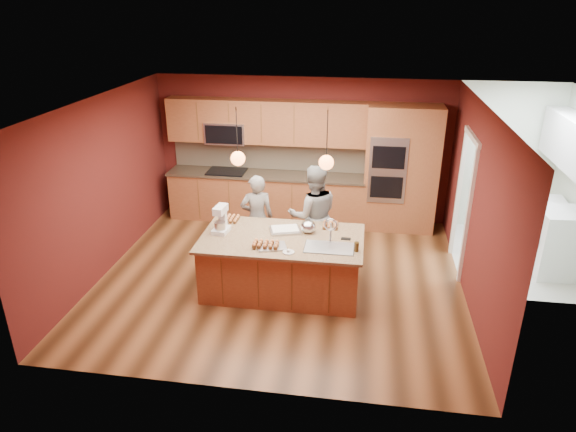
% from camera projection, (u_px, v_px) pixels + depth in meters
% --- Properties ---
extents(floor, '(5.50, 5.50, 0.00)m').
position_uv_depth(floor, '(280.00, 277.00, 7.98)').
color(floor, '#442714').
rests_on(floor, ground).
extents(ceiling, '(5.50, 5.50, 0.00)m').
position_uv_depth(ceiling, '(279.00, 103.00, 6.91)').
color(ceiling, silver).
rests_on(ceiling, ground).
extents(wall_back, '(5.50, 0.00, 5.50)m').
position_uv_depth(wall_back, '(302.00, 150.00, 9.72)').
color(wall_back, '#551917').
rests_on(wall_back, ground).
extents(wall_front, '(5.50, 0.00, 5.50)m').
position_uv_depth(wall_front, '(239.00, 285.00, 5.18)').
color(wall_front, '#551917').
rests_on(wall_front, ground).
extents(wall_left, '(0.00, 5.00, 5.00)m').
position_uv_depth(wall_left, '(103.00, 187.00, 7.83)').
color(wall_left, '#551917').
rests_on(wall_left, ground).
extents(wall_right, '(0.00, 5.00, 5.00)m').
position_uv_depth(wall_right, '(476.00, 207.00, 7.07)').
color(wall_right, '#551917').
rests_on(wall_right, ground).
extents(cabinet_run, '(3.74, 0.64, 2.30)m').
position_uv_depth(cabinet_run, '(264.00, 170.00, 9.73)').
color(cabinet_run, brown).
rests_on(cabinet_run, floor).
extents(oven_column, '(1.30, 0.62, 2.30)m').
position_uv_depth(oven_column, '(401.00, 169.00, 9.26)').
color(oven_column, brown).
rests_on(oven_column, floor).
extents(doorway_trim, '(0.08, 1.11, 2.20)m').
position_uv_depth(doorway_trim, '(463.00, 206.00, 7.91)').
color(doorway_trim, white).
rests_on(doorway_trim, wall_right).
extents(pendant_left, '(0.20, 0.20, 0.80)m').
position_uv_depth(pendant_left, '(238.00, 158.00, 6.96)').
color(pendant_left, black).
rests_on(pendant_left, ceiling).
extents(pendant_right, '(0.20, 0.20, 0.80)m').
position_uv_depth(pendant_right, '(326.00, 162.00, 6.79)').
color(pendant_right, black).
rests_on(pendant_right, ceiling).
extents(island, '(2.32, 1.30, 1.23)m').
position_uv_depth(island, '(283.00, 263.00, 7.49)').
color(island, brown).
rests_on(island, floor).
extents(person_left, '(0.61, 0.49, 1.46)m').
position_uv_depth(person_left, '(257.00, 218.00, 8.28)').
color(person_left, black).
rests_on(person_left, floor).
extents(person_right, '(0.94, 0.81, 1.67)m').
position_uv_depth(person_right, '(313.00, 216.00, 8.11)').
color(person_right, gray).
rests_on(person_right, floor).
extents(stand_mixer, '(0.24, 0.32, 0.40)m').
position_uv_depth(stand_mixer, '(221.00, 221.00, 7.44)').
color(stand_mixer, white).
rests_on(stand_mixer, island).
extents(sheet_cake, '(0.52, 0.44, 0.05)m').
position_uv_depth(sheet_cake, '(285.00, 230.00, 7.52)').
color(sheet_cake, '#B8BBBF').
rests_on(sheet_cake, island).
extents(cooling_rack, '(0.45, 0.37, 0.02)m').
position_uv_depth(cooling_rack, '(272.00, 246.00, 7.05)').
color(cooling_rack, '#AFB2B8').
rests_on(cooling_rack, island).
extents(mixing_bowl, '(0.22, 0.22, 0.19)m').
position_uv_depth(mixing_bowl, '(308.00, 227.00, 7.45)').
color(mixing_bowl, silver).
rests_on(mixing_bowl, island).
extents(plate, '(0.16, 0.16, 0.01)m').
position_uv_depth(plate, '(289.00, 252.00, 6.89)').
color(plate, silver).
rests_on(plate, island).
extents(tumbler, '(0.07, 0.07, 0.13)m').
position_uv_depth(tumbler, '(356.00, 247.00, 6.91)').
color(tumbler, '#33230D').
rests_on(tumbler, island).
extents(phone, '(0.14, 0.08, 0.01)m').
position_uv_depth(phone, '(346.00, 239.00, 7.28)').
color(phone, black).
rests_on(phone, island).
extents(cupcakes_left, '(0.21, 0.28, 0.06)m').
position_uv_depth(cupcakes_left, '(232.00, 219.00, 7.87)').
color(cupcakes_left, '#D47D44').
rests_on(cupcakes_left, island).
extents(cupcakes_rack, '(0.38, 0.23, 0.07)m').
position_uv_depth(cupcakes_rack, '(266.00, 244.00, 7.02)').
color(cupcakes_rack, '#D47D44').
rests_on(cupcakes_rack, island).
extents(cupcakes_right, '(0.24, 0.24, 0.07)m').
position_uv_depth(cupcakes_right, '(330.00, 225.00, 7.64)').
color(cupcakes_right, '#D47D44').
rests_on(cupcakes_right, island).
extents(washer, '(0.70, 0.72, 1.05)m').
position_uv_depth(washer, '(556.00, 243.00, 7.92)').
color(washer, white).
rests_on(washer, floor).
extents(dryer, '(0.62, 0.64, 0.96)m').
position_uv_depth(dryer, '(542.00, 227.00, 8.58)').
color(dryer, white).
rests_on(dryer, floor).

